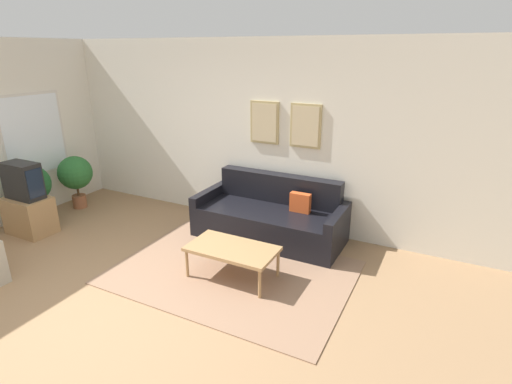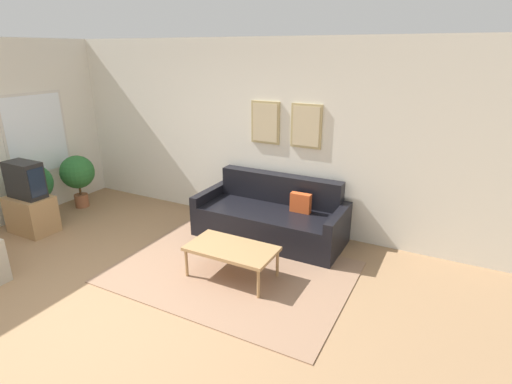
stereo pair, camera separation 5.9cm
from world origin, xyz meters
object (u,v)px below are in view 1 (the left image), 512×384
(coffee_table, at_px, (232,250))
(potted_plant_tall, at_px, (31,186))
(tv, at_px, (23,181))
(couch, at_px, (271,218))

(coffee_table, height_order, potted_plant_tall, potted_plant_tall)
(tv, distance_m, potted_plant_tall, 0.42)
(potted_plant_tall, bearing_deg, tv, -46.10)
(coffee_table, xyz_separation_m, tv, (-3.23, -0.27, 0.44))
(couch, bearing_deg, potted_plant_tall, -160.89)
(couch, height_order, tv, tv)
(coffee_table, height_order, tv, tv)
(tv, xyz_separation_m, potted_plant_tall, (-0.26, 0.27, -0.20))
(coffee_table, relative_size, potted_plant_tall, 1.12)
(couch, xyz_separation_m, tv, (-3.17, -1.45, 0.50))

